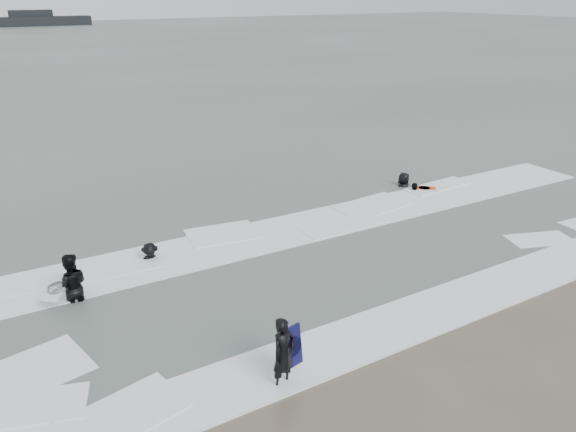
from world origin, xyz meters
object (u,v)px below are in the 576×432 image
surfer_breaker (151,261)px  surfer_right_far (403,187)px  surfer_centre (284,385)px  surfer_wading (74,300)px  surfer_right_near (414,192)px  vessel_horizon (32,20)px

surfer_breaker → surfer_right_far: bearing=3.5°
surfer_centre → surfer_right_far: surfer_right_far is taller
surfer_wading → surfer_breaker: size_ratio=1.33×
surfer_breaker → surfer_right_near: surfer_right_near is taller
surfer_wading → surfer_breaker: 2.91m
surfer_right_far → vessel_horizon: 133.00m
vessel_horizon → surfer_centre: bearing=-95.1°
surfer_right_near → surfer_right_far: surfer_right_far is taller
surfer_wading → surfer_right_far: 14.74m
surfer_centre → surfer_right_far: size_ratio=0.94×
surfer_centre → surfer_breaker: surfer_centre is taller
surfer_centre → surfer_wading: 6.93m
surfer_breaker → surfer_wading: bearing=-157.6°
surfer_right_near → vessel_horizon: vessel_horizon is taller
surfer_centre → surfer_right_near: size_ratio=1.07×
surfer_right_near → vessel_horizon: 133.77m
surfer_centre → surfer_right_far: (11.15, 8.95, 0.00)m
surfer_wading → vessel_horizon: 136.78m
surfer_right_near → surfer_right_far: bearing=-132.4°
surfer_centre → surfer_breaker: bearing=79.0°
vessel_horizon → surfer_right_near: bearing=-90.7°
surfer_wading → vessel_horizon: vessel_horizon is taller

